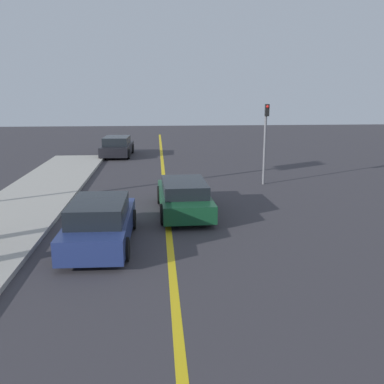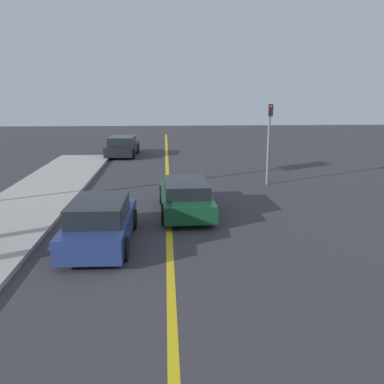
% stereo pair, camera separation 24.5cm
% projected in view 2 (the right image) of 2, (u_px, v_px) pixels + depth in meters
% --- Properties ---
extents(road_center_line, '(0.20, 60.00, 0.01)m').
position_uv_depth(road_center_line, '(169.00, 215.00, 15.51)').
color(road_center_line, gold).
rests_on(road_center_line, ground_plane).
extents(car_ahead_center, '(1.91, 4.40, 1.36)m').
position_uv_depth(car_ahead_center, '(100.00, 222.00, 12.43)').
color(car_ahead_center, navy).
rests_on(car_ahead_center, ground_plane).
extents(car_far_distant, '(1.98, 4.60, 1.23)m').
position_uv_depth(car_far_distant, '(186.00, 197.00, 15.67)').
color(car_far_distant, '#144728').
rests_on(car_far_distant, ground_plane).
extents(car_parked_left_lot, '(2.14, 4.58, 1.36)m').
position_uv_depth(car_parked_left_lot, '(122.00, 146.00, 29.69)').
color(car_parked_left_lot, black).
rests_on(car_parked_left_lot, ground_plane).
extents(traffic_light, '(0.18, 0.40, 3.81)m').
position_uv_depth(traffic_light, '(269.00, 136.00, 20.03)').
color(traffic_light, slate).
rests_on(traffic_light, ground_plane).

